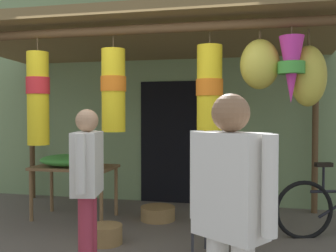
# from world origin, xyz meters

# --- Properties ---
(ground_plane) EXTENTS (30.00, 30.00, 0.00)m
(ground_plane) POSITION_xyz_m (0.00, 0.00, 0.00)
(ground_plane) COLOR #60564C
(shop_facade) EXTENTS (9.21, 0.29, 4.39)m
(shop_facade) POSITION_xyz_m (-0.00, 2.27, 2.19)
(shop_facade) COLOR #7A9360
(shop_facade) RESTS_ON ground_plane
(market_stall_canopy) EXTENTS (5.15, 2.65, 2.59)m
(market_stall_canopy) POSITION_xyz_m (-0.18, 0.64, 2.29)
(market_stall_canopy) COLOR brown
(market_stall_canopy) RESTS_ON ground_plane
(display_table) EXTENTS (1.12, 0.65, 0.74)m
(display_table) POSITION_xyz_m (-1.25, 0.88, 0.65)
(display_table) COLOR brown
(display_table) RESTS_ON ground_plane
(flower_heap_on_table) EXTENTS (0.83, 0.58, 0.17)m
(flower_heap_on_table) POSITION_xyz_m (-1.30, 0.82, 0.82)
(flower_heap_on_table) COLOR green
(flower_heap_on_table) RESTS_ON display_table
(folding_chair) EXTENTS (0.49, 0.49, 0.84)m
(folding_chair) POSITION_xyz_m (0.81, -0.25, 0.50)
(folding_chair) COLOR beige
(folding_chair) RESTS_ON ground_plane
(wicker_basket_by_table) EXTENTS (0.48, 0.48, 0.19)m
(wicker_basket_by_table) POSITION_xyz_m (-0.09, 1.04, 0.09)
(wicker_basket_by_table) COLOR olive
(wicker_basket_by_table) RESTS_ON ground_plane
(wicker_basket_spare) EXTENTS (0.38, 0.38, 0.21)m
(wicker_basket_spare) POSITION_xyz_m (-0.43, -0.04, 0.11)
(wicker_basket_spare) COLOR olive
(wicker_basket_spare) RESTS_ON ground_plane
(vendor_in_orange) EXTENTS (0.29, 0.58, 1.52)m
(vendor_in_orange) POSITION_xyz_m (-0.25, -0.90, 0.89)
(vendor_in_orange) COLOR #B23347
(vendor_in_orange) RESTS_ON ground_plane
(passerby_at_right) EXTENTS (0.50, 0.41, 1.59)m
(passerby_at_right) POSITION_xyz_m (1.10, -1.97, 0.94)
(passerby_at_right) COLOR silver
(passerby_at_right) RESTS_ON ground_plane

